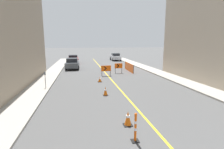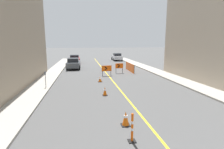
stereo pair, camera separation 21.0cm
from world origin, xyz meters
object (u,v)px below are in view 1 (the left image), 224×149
Objects in this scene: arrow_barricade_primary at (106,69)px; parked_car_curb_far at (115,57)px; parking_meter_near_curb at (45,76)px; parked_car_curb_mid at (73,59)px; parked_car_curb_near at (72,63)px; arrow_barricade_secondary at (119,66)px; traffic_cone_second at (128,118)px; traffic_cone_fourth at (100,79)px; traffic_cone_third at (105,91)px; delineator_post_front at (135,129)px.

parked_car_curb_far is (4.74, 17.76, -0.04)m from arrow_barricade_primary.
parked_car_curb_mid is at bearing 84.95° from parking_meter_near_curb.
arrow_barricade_secondary is at bearing -38.39° from parked_car_curb_near.
parked_car_curb_near reaches higher than arrow_barricade_primary.
arrow_barricade_primary is at bearing 86.11° from traffic_cone_second.
traffic_cone_third is at bearing -91.34° from traffic_cone_fourth.
traffic_cone_fourth is at bearing -81.26° from parked_car_curb_mid.
delineator_post_front is at bearing -89.24° from traffic_cone_fourth.
traffic_cone_fourth is 0.40× the size of arrow_barricade_secondary.
parking_meter_near_curb is (-1.63, -18.50, 0.26)m from parked_car_curb_mid.
traffic_cone_second is 19.18m from parked_car_curb_near.
parked_car_curb_near is (-3.20, 18.91, 0.46)m from traffic_cone_second.
arrow_barricade_secondary reaches higher than arrow_barricade_primary.
traffic_cone_second is 0.55× the size of arrow_barricade_secondary.
arrow_barricade_primary is 18.38m from parked_car_curb_far.
traffic_cone_fourth is 3.28m from arrow_barricade_primary.
parked_car_curb_near reaches higher than traffic_cone_second.
parked_car_curb_mid is 18.57m from parking_meter_near_curb.
traffic_cone_fourth is at bearing -71.11° from parked_car_curb_near.
arrow_barricade_primary is at bearing 86.13° from delineator_post_front.
parked_car_curb_near reaches higher than parking_meter_near_curb.
traffic_cone_third is 0.15× the size of parked_car_curb_far.
parking_meter_near_curb reaches higher than delineator_post_front.
parking_meter_near_curb is at bearing 118.62° from delineator_post_front.
parked_car_curb_far is (8.90, 4.11, 0.00)m from parked_car_curb_mid.
traffic_cone_third is 0.56× the size of delineator_post_front.
parked_car_curb_far is at bearing 74.38° from traffic_cone_fourth.
parked_car_curb_far is at bearing 76.85° from traffic_cone_third.
delineator_post_front is at bearing -101.14° from arrow_barricade_secondary.
delineator_post_front is 32.04m from parked_car_curb_far.
traffic_cone_second is 14.25m from arrow_barricade_secondary.
parking_meter_near_curb is at bearing -140.85° from arrow_barricade_secondary.
delineator_post_front is 10.18m from parking_meter_near_curb.
delineator_post_front is 27.61m from parked_car_curb_mid.
parked_car_curb_near is 11.48m from parking_meter_near_curb.
parked_car_curb_far is 24.94m from parking_meter_near_curb.
arrow_barricade_secondary is at bearing 79.81° from delineator_post_front.
arrow_barricade_secondary is at bearing 79.19° from traffic_cone_second.
traffic_cone_fourth is 0.11× the size of parked_car_curb_far.
traffic_cone_fourth is at bearing -115.11° from arrow_barricade_primary.
traffic_cone_fourth is at bearing -123.13° from arrow_barricade_secondary.
parked_car_curb_far is (5.81, 20.79, 0.56)m from traffic_cone_fourth.
parked_car_curb_near is 1.00× the size of parked_car_curb_far.
arrow_barricade_primary reaches higher than traffic_cone_fourth.
traffic_cone_fourth is at bearing -104.24° from parked_car_curb_far.
parked_car_curb_far reaches higher than arrow_barricade_primary.
delineator_post_front is 0.27× the size of parked_car_curb_far.
parked_car_curb_mid reaches higher than arrow_barricade_primary.
arrow_barricade_secondary is 16.45m from parked_car_curb_far.
parked_car_curb_mid is at bearing 101.33° from arrow_barricade_primary.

